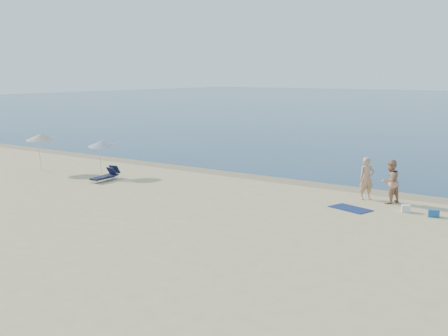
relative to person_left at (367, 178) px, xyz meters
The scene contains 10 objects.
wet_sand_strip 4.79m from the person_left, 156.85° to the left, with size 240.00×1.60×0.00m, color #847254.
person_left is the anchor object (origin of this frame).
person_right 1.14m from the person_left, ahead, with size 0.95×0.74×1.95m, color #AF765C.
beach_towel 2.34m from the person_left, 86.07° to the right, with size 1.73×0.96×0.03m, color #0E1B46.
white_bag 2.73m from the person_left, 30.52° to the right, with size 0.35×0.30×0.30m, color silver.
blue_cooler 3.79m from the person_left, 23.03° to the right, with size 0.43×0.30×0.30m, color #1B4E92.
umbrella_near 14.81m from the person_left, 169.86° to the right, with size 2.02×2.03×2.06m.
umbrella_far 18.88m from the person_left, 168.47° to the right, with size 1.74×1.76×2.32m.
lounger_left 13.68m from the person_left, 165.18° to the right, with size 0.80×1.70×0.72m.
lounger_right 13.68m from the person_left, 163.45° to the right, with size 0.54×1.57×0.69m.
Camera 1 is at (13.48, -6.73, 5.76)m, focal length 45.00 mm.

